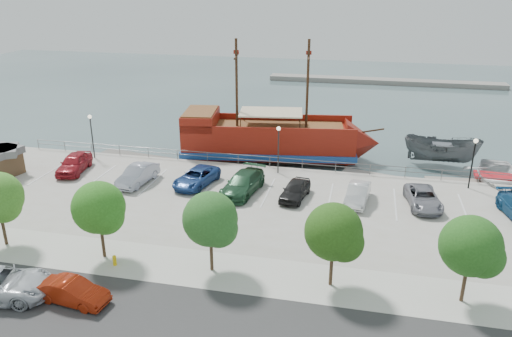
# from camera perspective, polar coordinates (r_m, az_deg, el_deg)

# --- Properties ---
(ground) EXTENTS (160.00, 160.00, 0.00)m
(ground) POSITION_cam_1_polar(r_m,az_deg,el_deg) (39.11, 0.79, -5.25)
(ground) COLOR #374B4F
(sidewalk) EXTENTS (100.00, 4.00, 0.05)m
(sidewalk) POSITION_cam_1_polar(r_m,az_deg,el_deg) (30.14, -3.20, -11.72)
(sidewalk) COLOR beige
(sidewalk) RESTS_ON land_slab
(seawall_railing) EXTENTS (50.00, 0.06, 1.00)m
(seawall_railing) POSITION_cam_1_polar(r_m,az_deg,el_deg) (45.56, 2.82, 0.72)
(seawall_railing) COLOR #5F5F5F
(seawall_railing) RESTS_ON land_slab
(far_shore) EXTENTS (40.00, 3.00, 0.80)m
(far_shore) POSITION_cam_1_polar(r_m,az_deg,el_deg) (90.98, 14.41, 9.62)
(far_shore) COLOR gray
(far_shore) RESTS_ON ground
(pirate_ship) EXTENTS (20.07, 8.03, 12.51)m
(pirate_ship) POSITION_cam_1_polar(r_m,az_deg,el_deg) (49.99, 3.10, 3.25)
(pirate_ship) COLOR maroon
(pirate_ship) RESTS_ON ground
(patrol_boat) EXTENTS (7.56, 3.99, 2.78)m
(patrol_boat) POSITION_cam_1_polar(r_m,az_deg,el_deg) (51.72, 20.42, 1.72)
(patrol_boat) COLOR #555A5C
(patrol_boat) RESTS_ON ground
(speedboat) EXTENTS (6.26, 8.28, 1.62)m
(speedboat) POSITION_cam_1_polar(r_m,az_deg,el_deg) (48.34, 25.96, -1.17)
(speedboat) COLOR silver
(speedboat) RESTS_ON ground
(dock_west) EXTENTS (8.03, 3.53, 0.44)m
(dock_west) POSITION_cam_1_polar(r_m,az_deg,el_deg) (51.86, -13.76, 1.14)
(dock_west) COLOR #66635C
(dock_west) RESTS_ON ground
(dock_mid) EXTENTS (6.60, 3.42, 0.36)m
(dock_mid) POSITION_cam_1_polar(r_m,az_deg,el_deg) (46.81, 13.55, -1.07)
(dock_mid) COLOR gray
(dock_mid) RESTS_ON ground
(dock_east) EXTENTS (7.92, 2.76, 0.44)m
(dock_east) POSITION_cam_1_polar(r_m,az_deg,el_deg) (47.77, 23.46, -1.77)
(dock_east) COLOR gray
(dock_east) RESTS_ON ground
(shed) EXTENTS (3.61, 3.61, 2.47)m
(shed) POSITION_cam_1_polar(r_m,az_deg,el_deg) (49.01, -27.15, 0.81)
(shed) COLOR brown
(shed) RESTS_ON land_slab
(street_sedan) EXTENTS (4.12, 1.87, 1.31)m
(street_sedan) POSITION_cam_1_polar(r_m,az_deg,el_deg) (29.00, -20.20, -13.09)
(street_sedan) COLOR maroon
(street_sedan) RESTS_ON street
(fire_hydrant) EXTENTS (0.25, 0.25, 0.71)m
(fire_hydrant) POSITION_cam_1_polar(r_m,az_deg,el_deg) (31.68, -15.86, -10.03)
(fire_hydrant) COLOR yellow
(fire_hydrant) RESTS_ON sidewalk
(lamp_post_left) EXTENTS (0.36, 0.36, 4.28)m
(lamp_post_left) POSITION_cam_1_polar(r_m,az_deg,el_deg) (49.79, -18.32, 4.35)
(lamp_post_left) COLOR black
(lamp_post_left) RESTS_ON land_slab
(lamp_post_mid) EXTENTS (0.36, 0.36, 4.28)m
(lamp_post_mid) POSITION_cam_1_polar(r_m,az_deg,el_deg) (43.57, 2.58, 3.12)
(lamp_post_mid) COLOR black
(lamp_post_mid) RESTS_ON land_slab
(lamp_post_right) EXTENTS (0.36, 0.36, 4.28)m
(lamp_post_right) POSITION_cam_1_polar(r_m,az_deg,el_deg) (43.88, 23.62, 1.46)
(lamp_post_right) COLOR black
(lamp_post_right) RESTS_ON land_slab
(tree_c) EXTENTS (3.30, 3.20, 5.00)m
(tree_c) POSITION_cam_1_polar(r_m,az_deg,el_deg) (31.35, -17.36, -4.51)
(tree_c) COLOR #473321
(tree_c) RESTS_ON sidewalk
(tree_d) EXTENTS (3.30, 3.20, 5.00)m
(tree_d) POSITION_cam_1_polar(r_m,az_deg,el_deg) (28.67, -5.02, -6.03)
(tree_d) COLOR #473321
(tree_d) RESTS_ON sidewalk
(tree_e) EXTENTS (3.30, 3.20, 5.00)m
(tree_e) POSITION_cam_1_polar(r_m,az_deg,el_deg) (27.55, 9.13, -7.43)
(tree_e) COLOR #473321
(tree_e) RESTS_ON sidewalk
(tree_f) EXTENTS (3.30, 3.20, 5.00)m
(tree_f) POSITION_cam_1_polar(r_m,az_deg,el_deg) (28.18, 23.61, -8.38)
(tree_f) COLOR #473321
(tree_f) RESTS_ON sidewalk
(parked_car_a) EXTENTS (2.73, 5.11, 1.66)m
(parked_car_a) POSITION_cam_1_polar(r_m,az_deg,el_deg) (47.33, -20.07, 0.59)
(parked_car_a) COLOR maroon
(parked_car_a) RESTS_ON land_slab
(parked_car_b) EXTENTS (2.19, 4.87, 1.55)m
(parked_car_b) POSITION_cam_1_polar(r_m,az_deg,el_deg) (43.09, -13.38, -0.71)
(parked_car_b) COLOR #989CAC
(parked_car_b) RESTS_ON land_slab
(parked_car_c) EXTENTS (3.29, 5.38, 1.39)m
(parked_car_c) POSITION_cam_1_polar(r_m,az_deg,el_deg) (41.93, -6.83, -1.00)
(parked_car_c) COLOR navy
(parked_car_c) RESTS_ON land_slab
(parked_car_d) EXTENTS (3.13, 5.90, 1.63)m
(parked_car_d) POSITION_cam_1_polar(r_m,az_deg,el_deg) (40.12, -1.53, -1.71)
(parked_car_d) COLOR #224C2F
(parked_car_d) RESTS_ON land_slab
(parked_car_e) EXTENTS (2.33, 4.43, 1.44)m
(parked_car_e) POSITION_cam_1_polar(r_m,az_deg,el_deg) (39.26, 4.49, -2.45)
(parked_car_e) COLOR black
(parked_car_e) RESTS_ON land_slab
(parked_car_f) EXTENTS (2.03, 4.52, 1.44)m
(parked_car_f) POSITION_cam_1_polar(r_m,az_deg,el_deg) (39.20, 11.55, -2.87)
(parked_car_f) COLOR silver
(parked_car_f) RESTS_ON land_slab
(parked_car_g) EXTENTS (2.86, 5.10, 1.35)m
(parked_car_g) POSITION_cam_1_polar(r_m,az_deg,el_deg) (39.90, 18.57, -3.21)
(parked_car_g) COLOR gray
(parked_car_g) RESTS_ON land_slab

